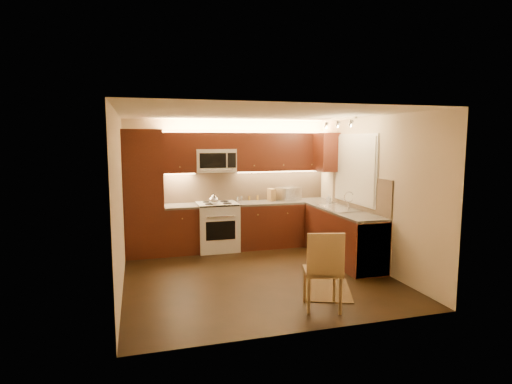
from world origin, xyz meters
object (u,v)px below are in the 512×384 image
object	(u,v)px
soap_bottle	(329,199)
sink	(340,204)
kettle	(214,199)
dining_chair	(322,269)
microwave	(215,161)
stove	(217,227)
knife_block	(271,195)
toaster_oven	(288,194)

from	to	relation	value
soap_bottle	sink	bearing A→B (deg)	-124.43
kettle	soap_bottle	size ratio (longest dim) A/B	1.30
dining_chair	microwave	bearing A→B (deg)	118.19
stove	dining_chair	world-z (taller)	dining_chair
sink	knife_block	world-z (taller)	knife_block
kettle	soap_bottle	bearing A→B (deg)	-12.22
toaster_oven	stove	bearing A→B (deg)	162.22
soap_bottle	microwave	bearing A→B (deg)	139.77
microwave	dining_chair	bearing A→B (deg)	-77.20
dining_chair	knife_block	bearing A→B (deg)	98.65
stove	microwave	size ratio (longest dim) A/B	1.21
stove	knife_block	xyz separation A→B (m)	(1.12, 0.10, 0.56)
knife_block	soap_bottle	distance (m)	1.14
kettle	dining_chair	distance (m)	3.10
stove	sink	world-z (taller)	sink
sink	kettle	bearing A→B (deg)	155.90
sink	knife_block	xyz separation A→B (m)	(-0.88, 1.22, 0.05)
sink	toaster_oven	xyz separation A→B (m)	(-0.52, 1.22, 0.06)
knife_block	stove	bearing A→B (deg)	177.47
microwave	stove	bearing A→B (deg)	-90.00
microwave	kettle	distance (m)	0.77
stove	knife_block	size ratio (longest dim) A/B	3.77
microwave	kettle	size ratio (longest dim) A/B	3.57
stove	microwave	world-z (taller)	microwave
toaster_oven	dining_chair	bearing A→B (deg)	-124.52
kettle	soap_bottle	world-z (taller)	kettle
kettle	knife_block	bearing A→B (deg)	7.73
knife_block	soap_bottle	size ratio (longest dim) A/B	1.49
sink	microwave	bearing A→B (deg)	147.79
stove	kettle	distance (m)	0.60
sink	dining_chair	size ratio (longest dim) A/B	0.85
knife_block	dining_chair	bearing A→B (deg)	-104.27
soap_bottle	kettle	bearing A→B (deg)	148.43
toaster_oven	soap_bottle	bearing A→B (deg)	-62.55
sink	soap_bottle	world-z (taller)	soap_bottle
stove	sink	distance (m)	2.35
knife_block	soap_bottle	bearing A→B (deg)	-36.48
microwave	toaster_oven	bearing A→B (deg)	-1.41
kettle	knife_block	xyz separation A→B (m)	(1.22, 0.28, -0.00)
knife_block	microwave	bearing A→B (deg)	170.59
sink	dining_chair	distance (m)	2.41
knife_block	dining_chair	xyz separation A→B (m)	(-0.38, -3.22, -0.51)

